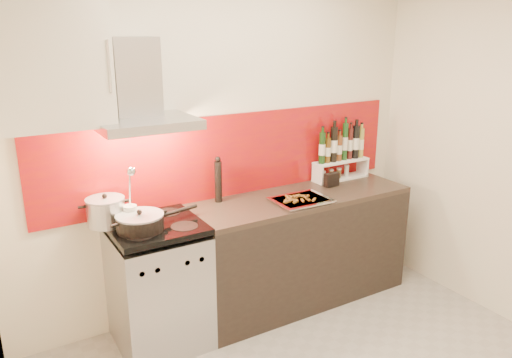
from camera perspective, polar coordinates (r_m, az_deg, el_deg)
back_wall at (r=3.83m, az=-3.45°, el=3.84°), size 3.40×0.02×2.60m
backsplash at (r=3.86m, az=-2.69°, el=2.74°), size 3.00×0.02×0.64m
range_stove at (r=3.61m, az=-11.03°, el=-11.92°), size 0.60×0.60×0.91m
counter at (r=4.11m, az=4.98°, el=-7.80°), size 1.80×0.60×0.90m
range_hood at (r=3.33m, az=-13.15°, el=9.23°), size 0.62×0.50×0.61m
upper_cabinet at (r=3.18m, az=-22.98°, el=11.76°), size 0.70×0.35×0.72m
stock_pot at (r=3.44m, az=-16.77°, el=-3.57°), size 0.25×0.25×0.22m
saute_pan at (r=3.31m, az=-13.01°, el=-4.80°), size 0.59×0.31×0.14m
utensil_jar at (r=3.36m, az=-14.14°, el=-3.37°), size 0.09×0.13×0.43m
pepper_mill at (r=3.74m, az=-4.34°, el=-0.12°), size 0.06×0.06×0.35m
step_shelf at (r=4.35m, az=9.75°, el=2.88°), size 0.52×0.14×0.49m
caddy_box at (r=4.17m, az=8.63°, el=-0.07°), size 0.13×0.06×0.11m
baking_tray at (r=3.79m, az=5.11°, el=-2.39°), size 0.43×0.34×0.03m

